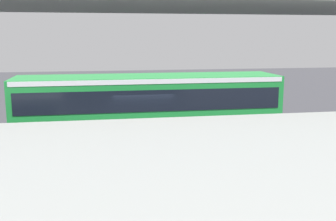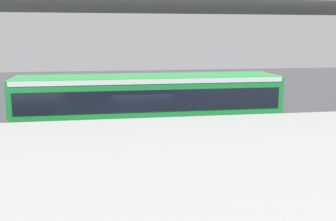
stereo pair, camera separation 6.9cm
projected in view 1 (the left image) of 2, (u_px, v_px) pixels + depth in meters
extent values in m
plane|color=#38383D|center=(142.00, 147.00, 17.61)|extent=(80.00, 80.00, 0.00)
cube|color=#1E8C38|center=(149.00, 108.00, 17.65)|extent=(11.50, 2.55, 2.86)
cube|color=black|center=(149.00, 96.00, 17.55)|extent=(11.04, 2.59, 0.90)
cube|color=white|center=(149.00, 78.00, 17.40)|extent=(11.27, 2.58, 0.20)
cube|color=black|center=(12.00, 104.00, 16.61)|extent=(0.04, 2.24, 1.20)
cylinder|color=black|center=(63.00, 145.00, 16.01)|extent=(1.04, 0.30, 1.04)
cylinder|color=black|center=(67.00, 131.00, 18.48)|extent=(1.04, 0.30, 1.04)
cylinder|color=black|center=(237.00, 137.00, 17.26)|extent=(1.04, 0.30, 1.04)
cylinder|color=black|center=(219.00, 125.00, 19.72)|extent=(1.04, 0.30, 1.04)
cylinder|color=black|center=(12.00, 194.00, 11.52)|extent=(0.68, 0.22, 0.68)
cylinder|color=black|center=(24.00, 172.00, 13.41)|extent=(0.68, 0.22, 0.68)
cube|color=silver|center=(253.00, 131.00, 20.59)|extent=(2.00, 0.20, 0.01)
cube|color=silver|center=(177.00, 134.00, 19.92)|extent=(2.00, 0.20, 0.01)
cube|color=silver|center=(96.00, 138.00, 19.24)|extent=(2.00, 0.20, 0.01)
cube|color=silver|center=(10.00, 141.00, 18.56)|extent=(2.00, 0.20, 0.01)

